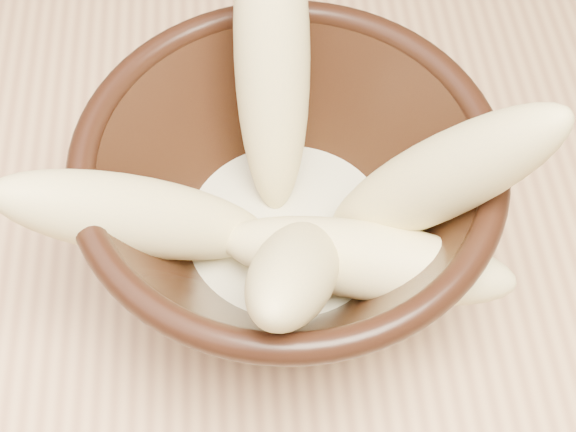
{
  "coord_description": "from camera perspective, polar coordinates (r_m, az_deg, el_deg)",
  "views": [
    {
      "loc": [
        0.02,
        -0.36,
        1.2
      ],
      "look_at": [
        0.04,
        -0.11,
        0.81
      ],
      "focal_mm": 50.0,
      "sensor_mm": 36.0,
      "label": 1
    }
  ],
  "objects": [
    {
      "name": "banana_front",
      "position": [
        0.4,
        0.53,
        -3.92
      ],
      "size": [
        0.08,
        0.14,
        0.14
      ],
      "primitive_type": "ellipsoid",
      "rotation": [
        0.76,
        0.0,
        -0.29
      ],
      "color": "#F0DA8D",
      "rests_on": "bowl"
    },
    {
      "name": "table",
      "position": [
        0.64,
        -4.29,
        1.2
      ],
      "size": [
        1.2,
        0.8,
        0.75
      ],
      "color": "#DCAC79",
      "rests_on": "ground"
    },
    {
      "name": "banana_upright",
      "position": [
        0.45,
        -1.14,
        11.19
      ],
      "size": [
        0.05,
        0.13,
        0.18
      ],
      "primitive_type": "ellipsoid",
      "rotation": [
        0.53,
        0.0,
        3.09
      ],
      "color": "#F0DA8D",
      "rests_on": "bowl"
    },
    {
      "name": "banana_right",
      "position": [
        0.42,
        10.38,
        2.45
      ],
      "size": [
        0.14,
        0.09,
        0.16
      ],
      "primitive_type": "ellipsoid",
      "rotation": [
        0.61,
        0.0,
        1.2
      ],
      "color": "#F0DA8D",
      "rests_on": "bowl"
    },
    {
      "name": "banana_across",
      "position": [
        0.43,
        5.3,
        -3.14
      ],
      "size": [
        0.17,
        0.09,
        0.06
      ],
      "primitive_type": "ellipsoid",
      "rotation": [
        1.46,
        0.0,
        1.25
      ],
      "color": "#F0DA8D",
      "rests_on": "bowl"
    },
    {
      "name": "banana_left",
      "position": [
        0.43,
        -10.25,
        -0.07
      ],
      "size": [
        0.16,
        0.07,
        0.13
      ],
      "primitive_type": "ellipsoid",
      "rotation": [
        0.92,
        0.0,
        -1.37
      ],
      "color": "#F0DA8D",
      "rests_on": "bowl"
    },
    {
      "name": "milk_puddle",
      "position": [
        0.48,
        -0.0,
        -1.3
      ],
      "size": [
        0.13,
        0.13,
        0.02
      ],
      "primitive_type": "cylinder",
      "color": "beige",
      "rests_on": "bowl"
    },
    {
      "name": "bowl",
      "position": [
        0.45,
        -0.0,
        0.73
      ],
      "size": [
        0.23,
        0.23,
        0.12
      ],
      "rotation": [
        0.0,
        0.0,
        0.13
      ],
      "color": "black",
      "rests_on": "table"
    }
  ]
}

